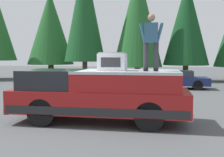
# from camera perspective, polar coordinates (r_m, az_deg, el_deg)

# --- Properties ---
(ground_plane) EXTENTS (90.00, 90.00, 0.00)m
(ground_plane) POSITION_cam_1_polar(r_m,az_deg,el_deg) (9.06, -7.34, -8.76)
(ground_plane) COLOR #4C4F51
(pickup_truck) EXTENTS (2.01, 5.54, 1.65)m
(pickup_truck) POSITION_cam_1_polar(r_m,az_deg,el_deg) (8.79, -2.44, -3.34)
(pickup_truck) COLOR maroon
(pickup_truck) RESTS_ON ground
(compressor_unit) EXTENTS (0.65, 0.84, 0.56)m
(compressor_unit) POSITION_cam_1_polar(r_m,az_deg,el_deg) (8.50, 0.09, 3.52)
(compressor_unit) COLOR silver
(compressor_unit) RESTS_ON pickup_truck
(person_on_truck_bed) EXTENTS (0.29, 0.72, 1.69)m
(person_on_truck_bed) POSITION_cam_1_polar(r_m,az_deg,el_deg) (8.33, 8.08, 7.74)
(person_on_truck_bed) COLOR #333338
(person_on_truck_bed) RESTS_ON pickup_truck
(parked_car_navy) EXTENTS (1.64, 4.10, 1.16)m
(parked_car_navy) POSITION_cam_1_polar(r_m,az_deg,el_deg) (18.18, 13.09, -0.21)
(parked_car_navy) COLOR navy
(parked_car_navy) RESTS_ON ground
(conifer_left) EXTENTS (3.73, 3.73, 8.39)m
(conifer_left) POSITION_cam_1_polar(r_m,az_deg,el_deg) (23.97, 15.13, 11.14)
(conifer_left) COLOR #4C3826
(conifer_left) RESTS_ON ground
(conifer_center_left) EXTENTS (4.06, 4.06, 9.25)m
(conifer_center_left) POSITION_cam_1_polar(r_m,az_deg,el_deg) (23.24, 5.34, 12.39)
(conifer_center_left) COLOR #4C3826
(conifer_center_left) RESTS_ON ground
(conifer_center_right) EXTENTS (3.42, 3.42, 10.39)m
(conifer_center_right) POSITION_cam_1_polar(r_m,az_deg,el_deg) (23.83, -5.71, 14.10)
(conifer_center_right) COLOR #4C3826
(conifer_center_right) RESTS_ON ground
(conifer_right) EXTENTS (4.26, 4.26, 8.04)m
(conifer_right) POSITION_cam_1_polar(r_m,az_deg,el_deg) (26.47, -12.63, 10.16)
(conifer_right) COLOR #4C3826
(conifer_right) RESTS_ON ground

